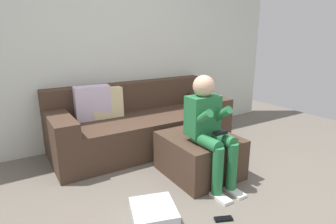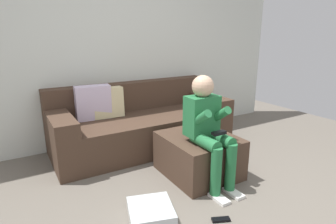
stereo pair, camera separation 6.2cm
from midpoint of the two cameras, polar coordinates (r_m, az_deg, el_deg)
The scene contains 7 objects.
ground_plane at distance 2.56m, azimuth 9.82°, elevation -19.94°, with size 7.17×7.17×0.00m, color #6B6359.
wall_back at distance 3.96m, azimuth -10.20°, elevation 13.10°, with size 5.52×0.10×2.64m, color silver.
couch_sectional at distance 3.77m, azimuth -5.31°, elevation -2.35°, with size 2.33×0.94×0.87m.
ottoman at distance 3.08m, azimuth 6.84°, elevation -8.73°, with size 0.70×0.78×0.43m, color #473326.
person_seated at distance 2.75m, azimuth 8.81°, elevation -2.59°, with size 0.33×0.63×1.10m.
storage_bin at distance 2.48m, azimuth -2.79°, elevation -19.69°, with size 0.36×0.39×0.10m, color silver.
remote_near_ottoman at distance 2.50m, azimuth 11.48°, elevation -20.74°, with size 0.15×0.05×0.02m, color black.
Camera 2 is at (-1.37, -1.57, 1.48)m, focal length 29.85 mm.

